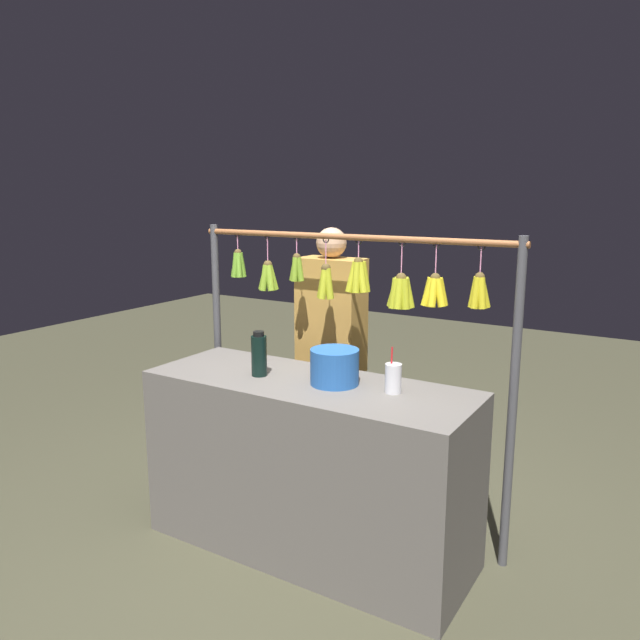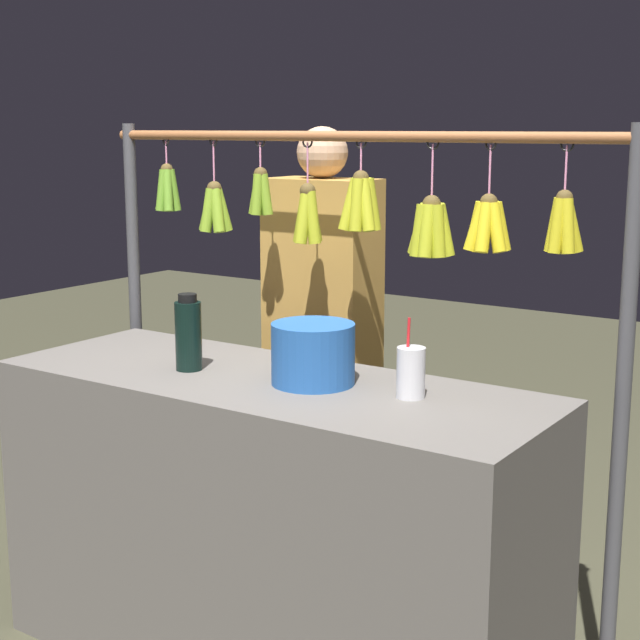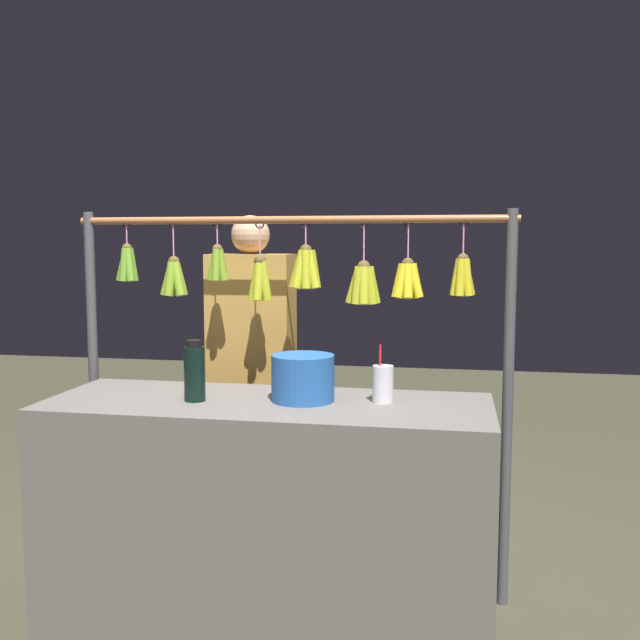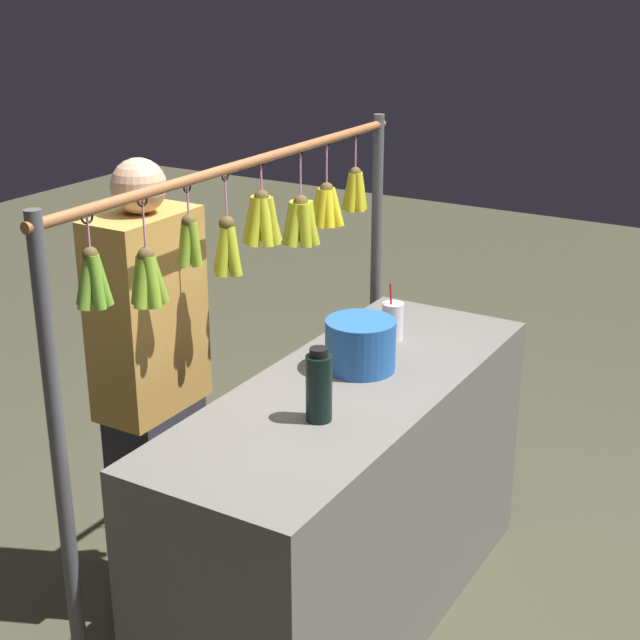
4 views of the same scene
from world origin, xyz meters
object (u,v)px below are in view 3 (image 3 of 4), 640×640
blue_bucket (303,378)px  drink_cup (383,384)px  vendor_person (252,392)px  water_bottle (195,372)px

blue_bucket → drink_cup: drink_cup is taller
drink_cup → vendor_person: bearing=-40.3°
vendor_person → water_bottle: bearing=87.6°
water_bottle → drink_cup: bearing=-171.5°
blue_bucket → vendor_person: size_ratio=0.15×
water_bottle → vendor_person: bearing=-92.4°
water_bottle → blue_bucket: water_bottle is taller
blue_bucket → vendor_person: bearing=-58.2°
water_bottle → blue_bucket: bearing=-169.2°
blue_bucket → drink_cup: size_ratio=1.09×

